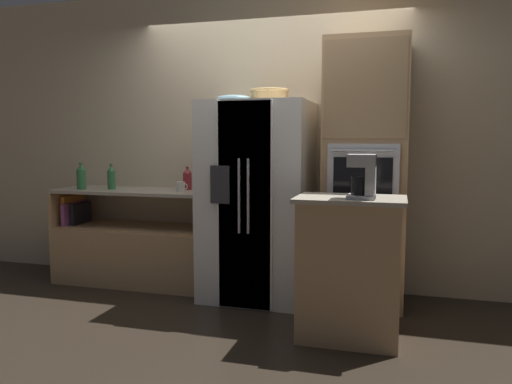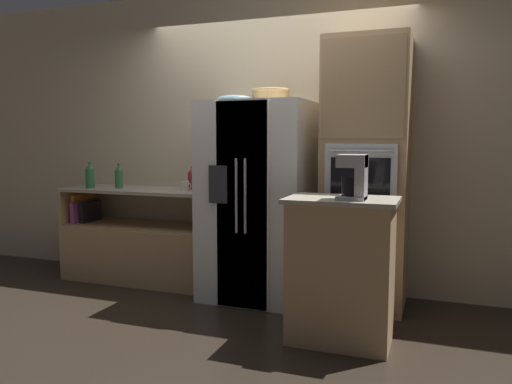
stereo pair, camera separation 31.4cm
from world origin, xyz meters
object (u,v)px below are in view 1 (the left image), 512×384
(refrigerator, at_px, (258,201))
(fruit_bowl, at_px, (234,98))
(coffee_maker, at_px, (365,175))
(bottle_tall, at_px, (81,177))
(wall_oven, at_px, (365,174))
(mug, at_px, (181,186))
(bottle_wide, at_px, (187,179))
(wicker_basket, at_px, (270,95))
(bottle_short, at_px, (111,178))

(refrigerator, relative_size, fruit_bowl, 5.77)
(coffee_maker, bearing_deg, bottle_tall, 164.04)
(wall_oven, xyz_separation_m, mug, (-1.67, -0.02, -0.15))
(bottle_wide, distance_m, coffee_maker, 2.01)
(refrigerator, distance_m, wicker_basket, 0.92)
(wall_oven, relative_size, bottle_tall, 8.49)
(bottle_short, distance_m, mug, 0.73)
(wicker_basket, height_order, coffee_maker, wicker_basket)
(refrigerator, bearing_deg, fruit_bowl, -165.56)
(refrigerator, height_order, mug, refrigerator)
(wall_oven, relative_size, coffee_maker, 7.47)
(bottle_tall, relative_size, coffee_maker, 0.88)
(wall_oven, relative_size, fruit_bowl, 7.41)
(bottle_wide, bearing_deg, refrigerator, -16.20)
(bottle_tall, bearing_deg, mug, 5.75)
(refrigerator, height_order, coffee_maker, refrigerator)
(wicker_basket, bearing_deg, wall_oven, -0.40)
(wall_oven, distance_m, bottle_short, 2.39)
(wicker_basket, height_order, mug, wicker_basket)
(fruit_bowl, distance_m, coffee_maker, 1.50)
(wall_oven, xyz_separation_m, fruit_bowl, (-1.11, -0.14, 0.64))
(refrigerator, bearing_deg, bottle_short, 177.95)
(refrigerator, height_order, wall_oven, wall_oven)
(wall_oven, bearing_deg, bottle_tall, -177.36)
(wall_oven, relative_size, wicker_basket, 6.43)
(fruit_bowl, distance_m, bottle_short, 1.47)
(fruit_bowl, relative_size, bottle_short, 1.21)
(wall_oven, height_order, wicker_basket, wall_oven)
(wicker_basket, xyz_separation_m, mug, (-0.84, -0.03, -0.81))
(wall_oven, xyz_separation_m, bottle_tall, (-2.66, -0.12, -0.07))
(wall_oven, xyz_separation_m, bottle_wide, (-1.67, 0.13, -0.09))
(wall_oven, height_order, fruit_bowl, wall_oven)
(wicker_basket, relative_size, bottle_tall, 1.32)
(bottle_tall, relative_size, bottle_short, 1.06)
(wicker_basket, height_order, fruit_bowl, wicker_basket)
(bottle_short, bearing_deg, mug, 0.97)
(bottle_tall, height_order, coffee_maker, coffee_maker)
(refrigerator, distance_m, mug, 0.77)
(refrigerator, height_order, bottle_wide, refrigerator)
(bottle_tall, xyz_separation_m, bottle_short, (0.27, 0.09, -0.01))
(bottle_tall, distance_m, mug, 1.00)
(refrigerator, xyz_separation_m, fruit_bowl, (-0.20, -0.05, 0.88))
(fruit_bowl, bearing_deg, bottle_short, 175.34)
(refrigerator, bearing_deg, wicker_basket, 49.47)
(wall_oven, distance_m, wicker_basket, 1.07)
(bottle_short, xyz_separation_m, bottle_wide, (0.72, 0.17, -0.01))
(bottle_tall, bearing_deg, fruit_bowl, -0.60)
(wall_oven, bearing_deg, wicker_basket, 179.60)
(bottle_wide, bearing_deg, wall_oven, -4.57)
(bottle_tall, height_order, bottle_short, bottle_tall)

